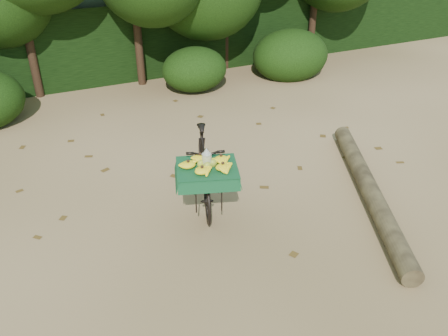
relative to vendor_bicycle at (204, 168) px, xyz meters
name	(u,v)px	position (x,y,z in m)	size (l,w,h in m)	color
ground	(204,203)	(-0.03, -0.06, -0.56)	(80.00, 80.00, 0.00)	tan
vendor_bicycle	(204,168)	(0.00, 0.00, 0.00)	(1.17, 1.95, 1.10)	black
fallen_log	(370,190)	(2.29, -0.92, -0.43)	(0.27, 0.27, 3.77)	brown
hedge_backdrop	(107,37)	(-0.03, 6.24, 0.34)	(26.00, 1.80, 1.80)	black
bush_clumps	(152,78)	(0.47, 4.24, -0.11)	(8.80, 1.70, 0.90)	black
leaf_litter	(189,181)	(-0.03, 0.59, -0.56)	(7.00, 7.30, 0.01)	#503915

